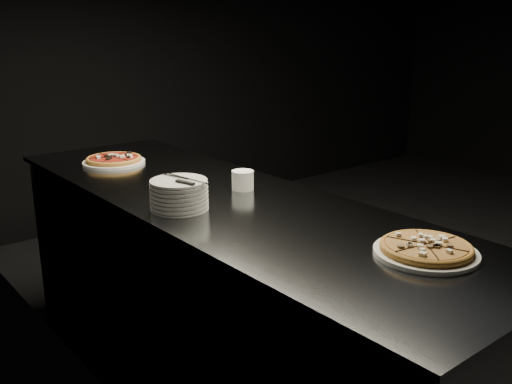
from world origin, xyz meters
TOP-DOWN VIEW (x-y plane):
  - floor at (0.00, 0.00)m, footprint 5.00×5.00m
  - wall_left at (-2.50, 0.00)m, footprint 0.02×5.00m
  - wall_back at (0.00, 2.50)m, footprint 5.00×0.02m
  - counter at (-2.13, 0.00)m, footprint 0.74×2.44m
  - pizza_mushroom at (-2.01, -0.85)m, footprint 0.31×0.31m
  - pizza_tomato at (-2.21, 0.79)m, footprint 0.34×0.34m
  - plate_stack at (-2.34, -0.02)m, footprint 0.21×0.21m
  - cutlery at (-2.33, -0.03)m, footprint 0.07×0.22m
  - ramekin at (-2.00, 0.04)m, footprint 0.09×0.09m

SIDE VIEW (x-z plane):
  - floor at x=0.00m, z-range 0.00..0.00m
  - counter at x=-2.13m, z-range 0.00..0.92m
  - pizza_tomato at x=-2.21m, z-range 0.92..0.96m
  - pizza_mushroom at x=-2.01m, z-range 0.92..0.96m
  - ramekin at x=-2.00m, z-range 0.92..1.00m
  - plate_stack at x=-2.34m, z-range 0.92..1.03m
  - cutlery at x=-2.33m, z-range 1.03..1.04m
  - wall_left at x=-2.50m, z-range 0.00..2.80m
  - wall_back at x=0.00m, z-range 0.00..2.80m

